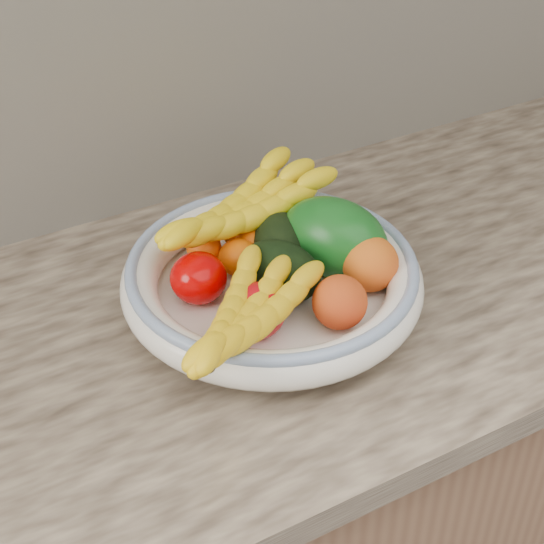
{
  "coord_description": "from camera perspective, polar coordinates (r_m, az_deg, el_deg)",
  "views": [
    {
      "loc": [
        -0.42,
        0.91,
        1.59
      ],
      "look_at": [
        0.0,
        1.66,
        0.96
      ],
      "focal_mm": 55.0,
      "sensor_mm": 36.0,
      "label": 1
    }
  ],
  "objects": [
    {
      "name": "peach_front",
      "position": [
        1.01,
        4.66,
        -2.07
      ],
      "size": [
        0.09,
        0.09,
        0.07
      ],
      "primitive_type": "ellipsoid",
      "rotation": [
        0.0,
        0.0,
        -0.38
      ],
      "color": "orange",
      "rests_on": "fruit_bowl"
    },
    {
      "name": "clementine_extra",
      "position": [
        1.13,
        -1.17,
        2.05
      ],
      "size": [
        0.06,
        0.06,
        0.05
      ],
      "primitive_type": "ellipsoid",
      "color": "#F26005",
      "rests_on": "fruit_bowl"
    },
    {
      "name": "avocado_right",
      "position": [
        1.11,
        0.59,
        2.04
      ],
      "size": [
        0.11,
        0.13,
        0.07
      ],
      "primitive_type": "ellipsoid",
      "rotation": [
        0.0,
        0.0,
        -0.36
      ],
      "color": "black",
      "rests_on": "fruit_bowl"
    },
    {
      "name": "clementine_back_right",
      "position": [
        1.16,
        -2.13,
        2.93
      ],
      "size": [
        0.08,
        0.08,
        0.05
      ],
      "primitive_type": "ellipsoid",
      "rotation": [
        0.0,
        0.0,
        -0.39
      ],
      "color": "#E16204",
      "rests_on": "fruit_bowl"
    },
    {
      "name": "fruit_bowl",
      "position": [
        1.07,
        0.0,
        -0.49
      ],
      "size": [
        0.39,
        0.39,
        0.08
      ],
      "color": "white",
      "rests_on": "kitchen_counter"
    },
    {
      "name": "tomato_left",
      "position": [
        1.06,
        -5.05,
        -0.4
      ],
      "size": [
        0.08,
        0.08,
        0.07
      ],
      "primitive_type": "ellipsoid",
      "rotation": [
        0.0,
        0.0,
        0.17
      ],
      "color": "#C00000",
      "rests_on": "fruit_bowl"
    },
    {
      "name": "tomato_near_left",
      "position": [
        1.0,
        -1.17,
        -2.67
      ],
      "size": [
        0.09,
        0.09,
        0.07
      ],
      "primitive_type": "ellipsoid",
      "rotation": [
        0.0,
        0.0,
        0.28
      ],
      "color": "#BD070D",
      "rests_on": "fruit_bowl"
    },
    {
      "name": "avocado_center",
      "position": [
        1.06,
        0.56,
        0.07
      ],
      "size": [
        0.12,
        0.14,
        0.08
      ],
      "primitive_type": "ellipsoid",
      "rotation": [
        0.0,
        0.0,
        0.51
      ],
      "color": "black",
      "rests_on": "fruit_bowl"
    },
    {
      "name": "banana_bunch_back",
      "position": [
        1.13,
        -2.06,
        3.87
      ],
      "size": [
        0.32,
        0.2,
        0.09
      ],
      "primitive_type": null,
      "rotation": [
        0.0,
        0.0,
        0.32
      ],
      "color": "yellow",
      "rests_on": "fruit_bowl"
    },
    {
      "name": "clementine_back_mid",
      "position": [
        1.1,
        -2.31,
        1.01
      ],
      "size": [
        0.07,
        0.07,
        0.05
      ],
      "primitive_type": "ellipsoid",
      "rotation": [
        0.0,
        0.0,
        -0.3
      ],
      "color": "#FF6705",
      "rests_on": "fruit_bowl"
    },
    {
      "name": "banana_bunch_front",
      "position": [
        0.95,
        -1.86,
        -3.46
      ],
      "size": [
        0.28,
        0.25,
        0.08
      ],
      "primitive_type": null,
      "rotation": [
        0.0,
        0.0,
        0.65
      ],
      "color": "yellow",
      "rests_on": "fruit_bowl"
    },
    {
      "name": "peach_right",
      "position": [
        1.07,
        6.73,
        0.56
      ],
      "size": [
        0.09,
        0.09,
        0.07
      ],
      "primitive_type": "ellipsoid",
      "rotation": [
        0.0,
        0.0,
        0.3
      ],
      "color": "orange",
      "rests_on": "fruit_bowl"
    },
    {
      "name": "clementine_back_left",
      "position": [
        1.12,
        -4.67,
        1.65
      ],
      "size": [
        0.05,
        0.05,
        0.04
      ],
      "primitive_type": "ellipsoid",
      "rotation": [
        0.0,
        0.0,
        0.03
      ],
      "color": "#F55905",
      "rests_on": "fruit_bowl"
    },
    {
      "name": "green_mango",
      "position": [
        1.1,
        4.27,
        2.34
      ],
      "size": [
        0.18,
        0.19,
        0.13
      ],
      "primitive_type": "ellipsoid",
      "rotation": [
        0.0,
        0.31,
        0.5
      ],
      "color": "#0E4E14",
      "rests_on": "fruit_bowl"
    },
    {
      "name": "kitchen_counter",
      "position": [
        1.43,
        -0.51,
        -15.63
      ],
      "size": [
        2.44,
        0.66,
        1.4
      ],
      "color": "brown",
      "rests_on": "ground"
    }
  ]
}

